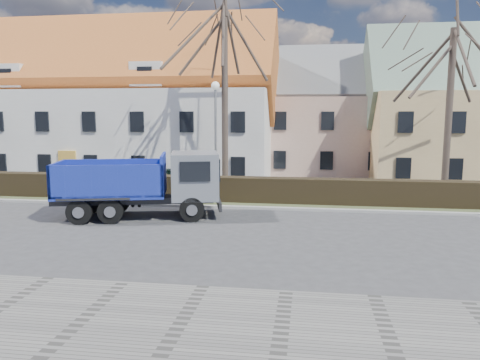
% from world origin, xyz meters
% --- Properties ---
extents(ground, '(120.00, 120.00, 0.00)m').
position_xyz_m(ground, '(0.00, 0.00, 0.00)').
color(ground, '#38383A').
extents(sidewalk_near, '(80.00, 5.00, 0.08)m').
position_xyz_m(sidewalk_near, '(0.00, -8.50, 0.04)').
color(sidewalk_near, slate).
rests_on(sidewalk_near, ground).
extents(curb_far, '(80.00, 0.30, 0.12)m').
position_xyz_m(curb_far, '(0.00, 4.60, 0.06)').
color(curb_far, '#999794').
rests_on(curb_far, ground).
extents(grass_strip, '(80.00, 3.00, 0.10)m').
position_xyz_m(grass_strip, '(0.00, 6.20, 0.05)').
color(grass_strip, '#3A4526').
rests_on(grass_strip, ground).
extents(hedge, '(60.00, 0.90, 1.30)m').
position_xyz_m(hedge, '(0.00, 6.00, 0.65)').
color(hedge, black).
rests_on(hedge, ground).
extents(building_white, '(26.80, 10.80, 9.50)m').
position_xyz_m(building_white, '(-13.00, 16.00, 4.75)').
color(building_white, silver).
rests_on(building_white, ground).
extents(building_pink, '(10.80, 8.80, 8.00)m').
position_xyz_m(building_pink, '(4.00, 20.00, 4.00)').
color(building_pink, tan).
rests_on(building_pink, ground).
extents(tree_1, '(9.20, 9.20, 12.65)m').
position_xyz_m(tree_1, '(-2.00, 8.50, 6.33)').
color(tree_1, '#3D322A').
rests_on(tree_1, ground).
extents(tree_2, '(8.00, 8.00, 11.00)m').
position_xyz_m(tree_2, '(10.00, 8.50, 5.50)').
color(tree_2, '#3D322A').
rests_on(tree_2, ground).
extents(dump_truck, '(7.97, 4.57, 3.01)m').
position_xyz_m(dump_truck, '(-4.99, 2.00, 1.50)').
color(dump_truck, navy).
rests_on(dump_truck, ground).
extents(streetlight, '(0.50, 0.50, 6.39)m').
position_xyz_m(streetlight, '(-2.23, 7.00, 3.19)').
color(streetlight, gray).
rests_on(streetlight, ground).
extents(cart_frame, '(0.82, 0.55, 0.69)m').
position_xyz_m(cart_frame, '(-5.95, 4.11, 0.35)').
color(cart_frame, silver).
rests_on(cart_frame, ground).
extents(parked_car_a, '(3.75, 1.86, 1.23)m').
position_xyz_m(parked_car_a, '(-5.75, 10.82, 0.61)').
color(parked_car_a, black).
rests_on(parked_car_a, ground).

